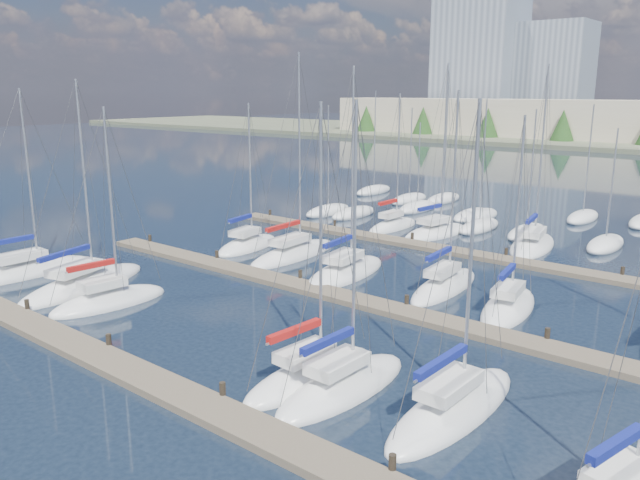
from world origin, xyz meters
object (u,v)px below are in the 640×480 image
Objects in this scene: sailboat_c at (109,301)px; sailboat_n at (393,226)px; sailboat_l at (508,307)px; sailboat_k at (444,286)px; sailboat_f at (453,408)px; sailboat_h at (248,245)px; sailboat_d at (311,375)px; sailboat_j at (346,272)px; sailboat_p at (532,245)px; sailboat_e at (343,386)px; sailboat_i at (294,253)px; sailboat_o at (436,232)px; sailboat_a at (28,272)px; sailboat_b at (84,284)px.

sailboat_n is at bearing 92.56° from sailboat_c.
sailboat_k is at bearing 156.26° from sailboat_l.
sailboat_h is (-24.87, 13.33, -0.00)m from sailboat_f.
sailboat_d is 1.04× the size of sailboat_c.
sailboat_p is (7.04, 15.30, 0.00)m from sailboat_j.
sailboat_l is at bearing 85.75° from sailboat_e.
sailboat_p is at bearing 43.16° from sailboat_i.
sailboat_n reaches higher than sailboat_e.
sailboat_e reaches higher than sailboat_l.
sailboat_h is at bearing 167.79° from sailboat_j.
sailboat_d is at bearing -65.03° from sailboat_o.
sailboat_o is 1.17× the size of sailboat_k.
sailboat_c is 27.89m from sailboat_n.
sailboat_i is (10.86, 14.98, 0.01)m from sailboat_a.
sailboat_a is at bearing -178.20° from sailboat_e.
sailboat_n is (-16.77, 14.14, 0.02)m from sailboat_l.
sailboat_n is at bearing 120.17° from sailboat_d.
sailboat_c is 20.33m from sailboat_k.
sailboat_h is at bearing -150.48° from sailboat_p.
sailboat_a is 1.12× the size of sailboat_l.
sailboat_n is (-4.24, -0.24, 0.01)m from sailboat_o.
sailboat_p reaches higher than sailboat_f.
sailboat_h is (-4.53, -0.39, -0.01)m from sailboat_i.
sailboat_b reaches higher than sailboat_h.
sailboat_k is 1.02× the size of sailboat_n.
sailboat_c is (-18.51, -13.70, 0.00)m from sailboat_l.
sailboat_c is at bearing -124.39° from sailboat_j.
sailboat_d is 0.99× the size of sailboat_e.
sailboat_h is (-3.36, 14.58, -0.00)m from sailboat_c.
sailboat_i is at bearing 55.27° from sailboat_b.
sailboat_i is (-5.95, 1.39, 0.01)m from sailboat_j.
sailboat_o reaches higher than sailboat_a.
sailboat_h is at bearing 146.14° from sailboat_d.
sailboat_j is 1.14× the size of sailboat_f.
sailboat_n is (0.58, 12.87, 0.01)m from sailboat_i.
sailboat_k reaches higher than sailboat_h.
sailboat_k is at bearing -52.75° from sailboat_o.
sailboat_f is 1.05× the size of sailboat_c.
sailboat_f is (6.12, 1.29, -0.01)m from sailboat_d.
sailboat_d is 1.69m from sailboat_e.
sailboat_o is 13.97m from sailboat_i.
sailboat_i is (-4.82, -13.11, -0.00)m from sailboat_o.
sailboat_a reaches higher than sailboat_f.
sailboat_d is 29.66m from sailboat_o.
sailboat_a is at bearing -123.02° from sailboat_h.
sailboat_i is at bearing 166.48° from sailboat_l.
sailboat_f is 4.60m from sailboat_e.
sailboat_f is at bearing -47.31° from sailboat_j.
sailboat_i is at bearing -4.68° from sailboat_h.
sailboat_j reaches higher than sailboat_c.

